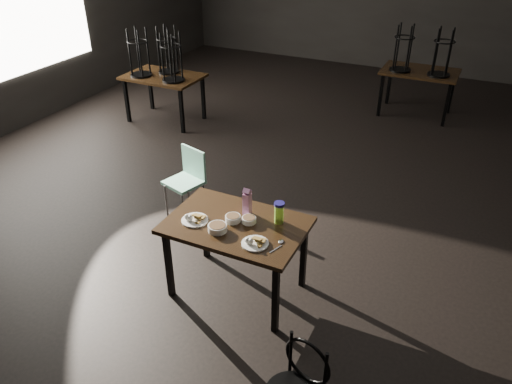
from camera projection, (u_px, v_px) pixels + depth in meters
The scene contains 14 objects.
room at pixel (318, 1), 4.71m from camera, with size 12.00×12.04×3.22m.
main_table at pixel (236, 231), 4.34m from camera, with size 1.20×0.80×0.75m.
plate_left at pixel (194, 219), 4.32m from camera, with size 0.23×0.23×0.08m.
plate_right at pixel (255, 242), 4.03m from camera, with size 0.22×0.22×0.07m.
bowl_near at pixel (233, 218), 4.31m from camera, with size 0.13×0.13×0.05m.
bowl_far at pixel (249, 220), 4.30m from camera, with size 0.13×0.13×0.05m.
bowl_big at pixel (217, 228), 4.19m from camera, with size 0.16×0.16×0.06m.
juice_carton at pixel (247, 202), 4.37m from camera, with size 0.07×0.07×0.26m.
water_bottle at pixel (279, 212), 4.26m from camera, with size 0.11×0.11×0.20m.
spoon at pixel (280, 243), 4.05m from camera, with size 0.06×0.21×0.01m.
bentwood_chair at pixel (298, 384), 3.23m from camera, with size 0.39×0.39×0.77m.
school_chair at pixel (188, 176), 5.59m from camera, with size 0.45×0.45×0.79m.
bg_table_left at pixel (162, 74), 7.82m from camera, with size 1.20×0.80×1.48m.
bg_table_far at pixel (420, 71), 8.04m from camera, with size 1.20×0.80×1.48m.
Camera 1 is at (1.55, -4.73, 3.18)m, focal length 35.00 mm.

